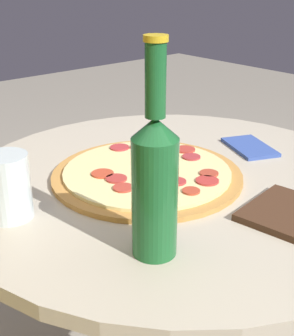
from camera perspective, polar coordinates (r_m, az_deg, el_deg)
name	(u,v)px	position (r m, az deg, el deg)	size (l,w,h in m)	color
table	(173,248)	(1.01, 3.20, -9.72)	(0.86, 0.86, 0.70)	#B2A893
pizza	(147,173)	(0.92, 0.05, -0.66)	(0.38, 0.38, 0.02)	#B77F3D
beer_bottle	(155,180)	(0.64, 0.95, -1.50)	(0.07, 0.07, 0.31)	#195628
drinking_glass	(7,187)	(0.79, -16.65, -2.19)	(0.08, 0.08, 0.11)	silver
napkin	(249,147)	(1.10, 12.27, 2.55)	(0.16, 0.13, 0.01)	#334C99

